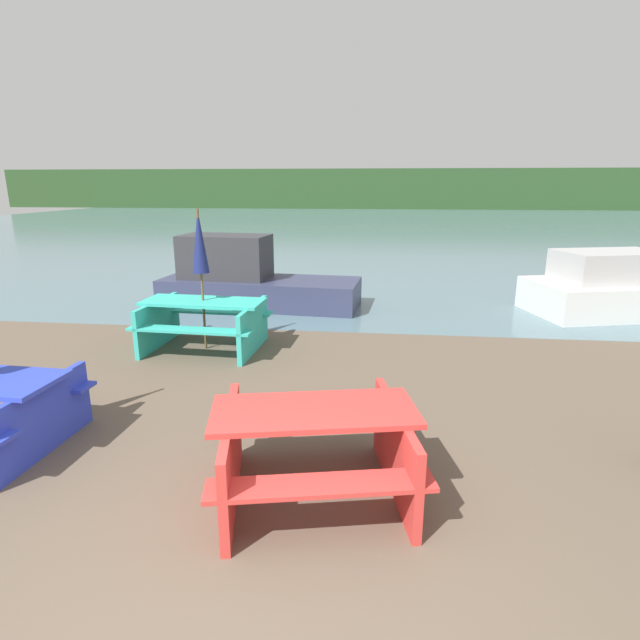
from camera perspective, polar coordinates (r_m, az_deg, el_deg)
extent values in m
cube|color=slate|center=(33.36, 5.31, 10.95)|extent=(60.00, 50.00, 0.00)
cube|color=#284723|center=(53.26, 5.92, 14.68)|extent=(80.00, 1.60, 4.00)
cube|color=red|center=(4.00, -0.66, -10.38)|extent=(1.73, 1.02, 0.04)
cube|color=red|center=(3.67, 0.11, -18.39)|extent=(1.64, 0.61, 0.04)
cube|color=red|center=(4.63, -1.22, -10.85)|extent=(1.64, 0.61, 0.04)
cube|color=red|center=(4.19, -10.14, -15.33)|extent=(0.35, 1.36, 0.72)
cube|color=red|center=(4.28, 8.61, -14.53)|extent=(0.35, 1.36, 0.72)
cube|color=blue|center=(6.19, -31.03, -6.19)|extent=(1.59, 0.35, 0.04)
cube|color=blue|center=(5.44, -29.21, -9.95)|extent=(0.13, 1.38, 0.68)
cube|color=#33B7A8|center=(7.79, -13.21, 2.05)|extent=(1.86, 0.79, 0.04)
cube|color=#33B7A8|center=(7.38, -14.68, -1.13)|extent=(1.84, 0.37, 0.04)
cube|color=#33B7A8|center=(8.35, -11.66, 0.96)|extent=(1.84, 0.37, 0.04)
cube|color=#33B7A8|center=(8.21, -18.05, -0.41)|extent=(0.14, 1.38, 0.73)
cube|color=#33B7A8|center=(7.63, -7.65, -0.95)|extent=(0.14, 1.38, 0.73)
cylinder|color=brown|center=(7.73, -13.35, 4.36)|extent=(0.04, 0.04, 2.14)
cone|color=navy|center=(7.64, -13.63, 8.76)|extent=(0.25, 0.25, 0.94)
cube|color=#333856|center=(10.56, -6.83, 3.18)|extent=(4.21, 1.76, 0.57)
cube|color=#333338|center=(10.69, -10.75, 7.14)|extent=(1.88, 1.14, 0.89)
cube|color=#B2B2B2|center=(11.22, 30.27, 5.31)|extent=(2.20, 1.64, 0.59)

